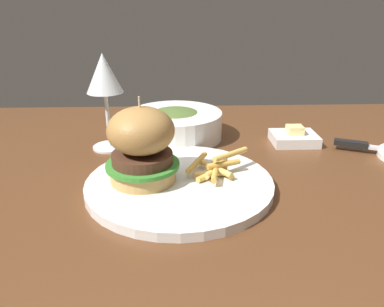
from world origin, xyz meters
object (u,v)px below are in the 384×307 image
at_px(butter_dish, 294,138).
at_px(soup_bowl, 175,124).
at_px(wine_glass, 104,78).
at_px(main_plate, 180,184).
at_px(burger_sandwich, 142,145).

xyz_separation_m(butter_dish, soup_bowl, (-0.24, 0.04, 0.02)).
xyz_separation_m(wine_glass, soup_bowl, (0.13, 0.05, -0.11)).
height_order(main_plate, burger_sandwich, burger_sandwich).
distance_m(main_plate, burger_sandwich, 0.08).
height_order(wine_glass, butter_dish, wine_glass).
distance_m(burger_sandwich, soup_bowl, 0.23).
xyz_separation_m(main_plate, wine_glass, (-0.13, 0.17, 0.13)).
height_order(burger_sandwich, wine_glass, wine_glass).
bearing_deg(soup_bowl, main_plate, -88.25).
distance_m(wine_glass, butter_dish, 0.38).
bearing_deg(burger_sandwich, soup_bowl, 78.06).
relative_size(burger_sandwich, soup_bowl, 0.67).
relative_size(main_plate, burger_sandwich, 2.20).
height_order(wine_glass, soup_bowl, wine_glass).
relative_size(burger_sandwich, butter_dish, 1.46).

